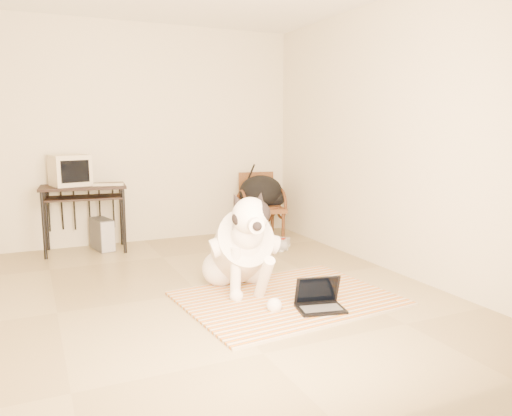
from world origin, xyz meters
TOP-DOWN VIEW (x-y plane):
  - floor at (0.00, 0.00)m, footprint 4.50×4.50m
  - wall_back at (0.00, 2.25)m, footprint 4.50×0.00m
  - wall_front at (0.00, -2.25)m, footprint 4.50×0.00m
  - wall_right at (2.00, 0.00)m, footprint 0.00×4.50m
  - rug at (0.62, -0.48)m, footprint 1.82×1.46m
  - dog at (0.36, -0.12)m, footprint 0.65×1.35m
  - laptop at (0.73, -0.82)m, footprint 0.41×0.33m
  - computer_desk at (-0.74, 1.95)m, footprint 0.98×0.61m
  - crt_monitor at (-0.87, 2.00)m, footprint 0.46×0.45m
  - desk_keyboard at (-0.48, 1.84)m, footprint 0.36×0.19m
  - pc_tower at (-0.55, 1.97)m, footprint 0.25×0.43m
  - rattan_chair at (1.47, 1.87)m, footprint 0.63×0.61m
  - backpack at (1.50, 1.85)m, footprint 0.63×0.48m
  - sneaker_left at (1.32, 1.15)m, footprint 0.23×0.36m
  - sneaker_right at (1.41, 1.13)m, footprint 0.31×0.32m

SIDE VIEW (x-z plane):
  - floor at x=0.00m, z-range 0.00..0.00m
  - rug at x=0.62m, z-range 0.00..0.02m
  - sneaker_right at x=1.41m, z-range -0.01..0.11m
  - sneaker_left at x=1.32m, z-range -0.01..0.11m
  - laptop at x=0.73m, z-range -0.05..0.21m
  - pc_tower at x=-0.55m, z-range 0.00..0.37m
  - dog at x=0.36m, z-range -0.10..0.87m
  - rattan_chair at x=1.47m, z-range 0.00..0.84m
  - backpack at x=1.50m, z-range 0.37..0.80m
  - computer_desk at x=-0.74m, z-range 0.28..1.06m
  - desk_keyboard at x=-0.48m, z-range 0.78..0.80m
  - crt_monitor at x=-0.87m, z-range 0.78..1.13m
  - wall_back at x=0.00m, z-range -0.90..3.60m
  - wall_front at x=0.00m, z-range -0.90..3.60m
  - wall_right at x=2.00m, z-range -0.90..3.60m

